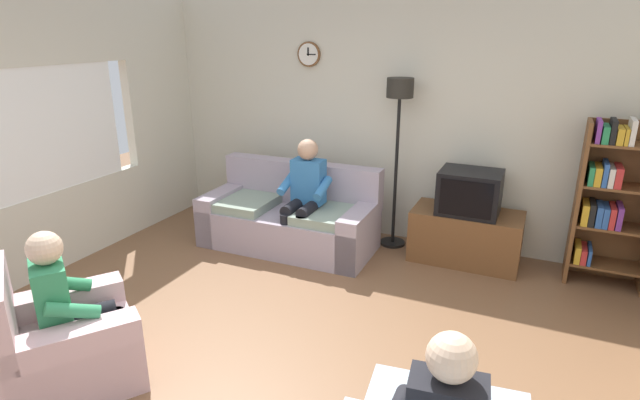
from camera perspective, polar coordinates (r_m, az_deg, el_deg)
The scene contains 11 objects.
ground_plane at distance 3.95m, azimuth -3.64°, elevation -17.30°, with size 12.00×12.00×0.00m, color brown.
back_wall_assembly at distance 5.75m, azimuth 8.72°, elevation 8.84°, with size 6.20×0.17×2.70m.
left_wall_assembly at distance 5.32m, azimuth -32.22°, elevation 5.22°, with size 0.12×5.80×2.70m.
couch at distance 5.64m, azimuth -3.41°, elevation -2.15°, with size 1.91×0.91×0.90m.
tv_stand at distance 5.49m, azimuth 16.13°, elevation -3.96°, with size 1.10×0.56×0.54m.
tv at distance 5.30m, azimuth 16.56°, elevation 0.86°, with size 0.60×0.49×0.44m.
bookshelf at distance 5.36m, azimuth 30.00°, elevation 0.14°, with size 0.68×0.36×1.59m.
floor_lamp at distance 5.42m, azimuth 8.89°, elevation 9.28°, with size 0.28×0.28×1.85m.
armchair_near_window at distance 3.96m, azimuth -27.12°, elevation -14.42°, with size 1.16×1.18×0.90m.
person_on_couch at distance 5.32m, azimuth -1.79°, elevation 0.97°, with size 0.52×0.54×1.24m.
person_in_left_armchair at distance 3.81m, azimuth -26.48°, elevation -10.19°, with size 0.61×0.64×1.12m.
Camera 1 is at (1.54, -2.80, 2.32)m, focal length 28.30 mm.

